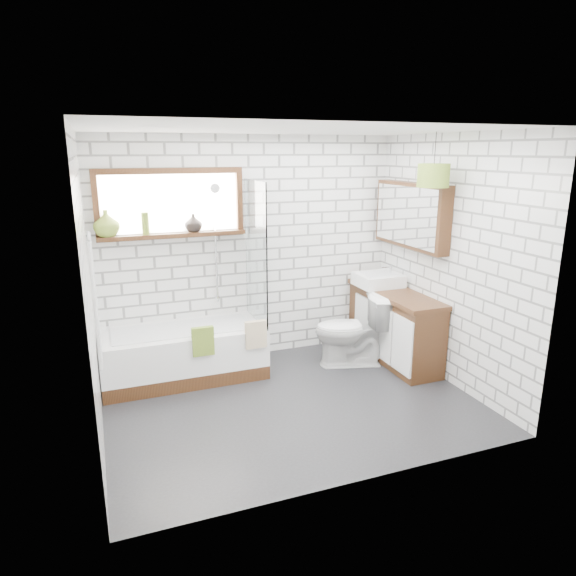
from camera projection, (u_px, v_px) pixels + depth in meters
name	position (u px, v px, depth m)	size (l,w,h in m)	color
floor	(292.00, 403.00, 4.90)	(3.40, 2.60, 0.01)	black
ceiling	(292.00, 129.00, 4.25)	(3.40, 2.60, 0.01)	white
wall_back	(250.00, 250.00, 5.76)	(3.40, 0.01, 2.50)	white
wall_front	(363.00, 319.00, 3.40)	(3.40, 0.01, 2.50)	white
wall_left	(88.00, 294.00, 4.00)	(0.01, 2.60, 2.50)	white
wall_right	(450.00, 261.00, 5.16)	(0.01, 2.60, 2.50)	white
window	(171.00, 204.00, 5.28)	(1.52, 0.16, 0.68)	#341C0E
towel_radiator	(95.00, 299.00, 4.02)	(0.06, 0.52, 1.00)	white
mirror_cabinet	(411.00, 215.00, 5.57)	(0.16, 1.20, 0.70)	#341C0E
shower_riser	(216.00, 244.00, 5.55)	(0.02, 0.02, 1.30)	silver
bathtub	(184.00, 353.00, 5.38)	(1.67, 0.73, 0.54)	white
shower_screen	(256.00, 253.00, 5.40)	(0.02, 0.72, 1.50)	white
towel_green	(203.00, 341.00, 5.03)	(0.21, 0.06, 0.29)	olive
towel_beige	(256.00, 334.00, 5.22)	(0.22, 0.06, 0.29)	tan
vanity	(394.00, 326.00, 5.83)	(0.45, 1.41, 0.81)	#341C0E
basin	(378.00, 280.00, 5.95)	(0.49, 0.43, 0.14)	white
tap	(390.00, 273.00, 5.98)	(0.03, 0.03, 0.18)	silver
toilet	(351.00, 330.00, 5.68)	(0.79, 0.45, 0.81)	white
vase_olive	(106.00, 225.00, 5.08)	(0.25, 0.25, 0.27)	olive
vase_dark	(194.00, 225.00, 5.39)	(0.18, 0.18, 0.19)	black
bottle	(146.00, 225.00, 5.22)	(0.07, 0.07, 0.22)	olive
pendant	(433.00, 176.00, 4.87)	(0.30, 0.30, 0.22)	olive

